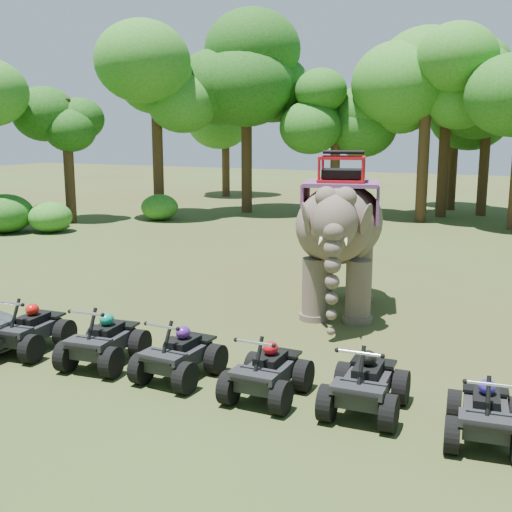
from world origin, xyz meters
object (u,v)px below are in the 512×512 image
Objects in this scene: atv_3 at (267,364)px; atv_5 at (486,406)px; elephant at (340,233)px; atv_4 at (366,376)px; atv_2 at (179,348)px; atv_0 at (28,323)px; atv_1 at (103,334)px.

atv_3 is 1.04× the size of atv_5.
elephant is at bearing 95.45° from atv_3.
atv_4 is at bearing 166.05° from atv_5.
elephant is 6.26m from atv_4.
elephant is at bearing 118.69° from atv_5.
elephant is at bearing 108.99° from atv_4.
atv_2 is at bearing 171.43° from atv_5.
atv_0 is at bearing -144.57° from elephant.
atv_5 is (5.45, -0.24, -0.03)m from atv_2.
atv_3 is at bearing -7.14° from atv_1.
elephant reaches higher than atv_3.
atv_1 is at bearing -131.88° from elephant.
atv_1 is 1.74m from atv_2.
atv_0 is 0.98× the size of atv_4.
atv_4 reaches higher than atv_3.
atv_1 is 1.04× the size of atv_2.
atv_0 is 7.19m from atv_4.
atv_1 reaches higher than atv_0.
atv_4 is 1.92m from atv_5.
atv_3 is (0.51, -5.81, -1.41)m from elephant.
atv_5 is at bearing 0.55° from atv_2.
elephant is 2.83× the size of atv_1.
elephant is 7.72m from atv_0.
elephant is at bearing 79.94° from atv_2.
atv_4 is 1.09× the size of atv_5.
atv_5 is (4.12, -5.95, -1.44)m from elephant.
atv_1 is at bearing -176.92° from atv_2.
atv_2 is at bearing 178.02° from atv_4.
atv_3 reaches higher than atv_5.
elephant is 2.96× the size of atv_3.
elephant reaches higher than atv_2.
elephant is 2.84× the size of atv_4.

